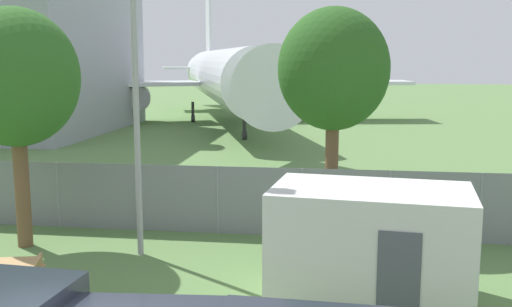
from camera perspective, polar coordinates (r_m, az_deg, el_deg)
name	(u,v)px	position (r m, az deg, el deg)	size (l,w,h in m)	color
perimeter_fence	(217,200)	(18.15, -3.69, -4.44)	(56.07, 0.07, 2.07)	gray
airplane	(225,77)	(49.12, -2.97, 7.34)	(31.65, 39.78, 12.45)	silver
portable_cabin	(370,244)	(13.43, 10.83, -8.50)	(4.51, 2.99, 2.51)	silver
picnic_bench_open_grass	(1,275)	(14.81, -23.11, -10.60)	(1.92, 1.75, 0.76)	tan
tree_near_hangar	(15,79)	(17.63, -21.95, 6.63)	(3.45, 3.45, 6.66)	brown
tree_left_of_cabin	(334,70)	(18.84, 7.39, 7.86)	(3.47, 3.47, 6.85)	brown
light_mast	(134,52)	(15.93, -11.50, 9.41)	(0.44, 0.44, 9.03)	#99999E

